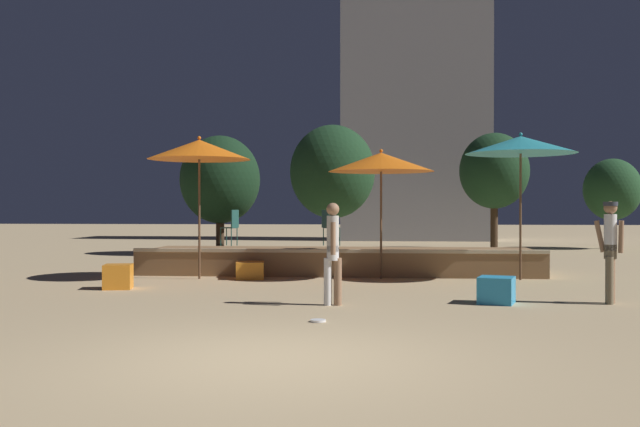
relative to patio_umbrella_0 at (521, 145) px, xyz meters
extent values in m
plane|color=tan|center=(-4.21, -8.62, -2.98)|extent=(120.00, 120.00, 0.00)
cube|color=olive|center=(-4.08, 1.54, -2.69)|extent=(9.53, 2.65, 0.56)
cube|color=#CCB793|center=(-4.08, 0.26, -2.37)|extent=(9.53, 0.12, 0.08)
cylinder|color=brown|center=(0.00, 0.00, -1.58)|extent=(0.05, 0.05, 2.79)
cone|color=teal|center=(0.00, 0.00, 0.00)|extent=(2.42, 2.42, 0.39)
sphere|color=teal|center=(0.00, 0.00, 0.24)|extent=(0.08, 0.08, 0.08)
cylinder|color=brown|center=(-3.07, 0.03, -1.77)|extent=(0.05, 0.05, 2.41)
cone|color=orange|center=(-3.07, 0.03, -0.36)|extent=(2.37, 2.37, 0.43)
sphere|color=orange|center=(-3.07, 0.03, -0.10)|extent=(0.08, 0.08, 0.08)
cylinder|color=brown|center=(-7.13, -0.35, -1.64)|extent=(0.05, 0.05, 2.68)
cone|color=orange|center=(-7.13, -0.35, -0.08)|extent=(2.30, 2.30, 0.44)
sphere|color=orange|center=(-7.13, -0.35, 0.18)|extent=(0.08, 0.08, 0.08)
cube|color=#2D9EDB|center=(-1.16, -3.96, -2.75)|extent=(0.70, 0.70, 0.44)
cube|color=orange|center=(-5.99, -0.28, -2.78)|extent=(0.70, 0.70, 0.39)
cube|color=orange|center=(-8.22, -2.42, -2.74)|extent=(0.62, 0.62, 0.48)
cylinder|color=#997051|center=(0.76, -3.77, -2.58)|extent=(0.13, 0.13, 0.79)
cylinder|color=#72664C|center=(0.68, -3.92, -2.58)|extent=(0.13, 0.13, 0.79)
cylinder|color=#72664C|center=(0.72, -3.85, -2.11)|extent=(0.20, 0.20, 0.24)
cylinder|color=white|center=(0.72, -3.85, -1.79)|extent=(0.20, 0.20, 0.60)
cylinder|color=#997051|center=(0.57, -3.77, -1.86)|extent=(0.20, 0.15, 0.54)
cylinder|color=#997051|center=(0.87, -3.92, -1.86)|extent=(0.12, 0.11, 0.54)
sphere|color=#997051|center=(0.72, -3.85, -1.38)|extent=(0.21, 0.21, 0.21)
cylinder|color=#333842|center=(0.72, -3.85, -1.32)|extent=(0.24, 0.24, 0.07)
cylinder|color=white|center=(-3.94, -4.42, -2.59)|extent=(0.13, 0.13, 0.77)
cylinder|color=#997051|center=(-3.78, -4.40, -2.59)|extent=(0.13, 0.13, 0.77)
cylinder|color=white|center=(-3.86, -4.41, -2.12)|extent=(0.20, 0.20, 0.24)
cylinder|color=beige|center=(-3.86, -4.41, -1.81)|extent=(0.20, 0.20, 0.59)
cylinder|color=#997051|center=(-3.84, -4.57, -1.88)|extent=(0.09, 0.12, 0.53)
cylinder|color=#997051|center=(-3.87, -4.25, -1.88)|extent=(0.09, 0.15, 0.53)
sphere|color=#997051|center=(-3.86, -4.41, -1.41)|extent=(0.21, 0.21, 0.21)
cylinder|color=#1E4C47|center=(-6.96, 1.72, -2.11)|extent=(0.02, 0.02, 0.45)
cylinder|color=#1E4C47|center=(-7.05, 1.44, -2.11)|extent=(0.02, 0.02, 0.45)
cylinder|color=#1E4C47|center=(-6.67, 1.64, -2.11)|extent=(0.02, 0.02, 0.45)
cylinder|color=#1E4C47|center=(-6.76, 1.35, -2.11)|extent=(0.02, 0.02, 0.45)
cylinder|color=#1E4C47|center=(-6.86, 1.54, -1.88)|extent=(0.40, 0.40, 0.02)
cube|color=#1E4C47|center=(-6.70, 1.49, -1.66)|extent=(0.13, 0.35, 0.45)
cylinder|color=#1E4C47|center=(-4.10, 1.82, -2.11)|extent=(0.02, 0.02, 0.45)
cylinder|color=#1E4C47|center=(-4.27, 2.06, -2.11)|extent=(0.02, 0.02, 0.45)
cylinder|color=#1E4C47|center=(-4.35, 1.65, -2.11)|extent=(0.02, 0.02, 0.45)
cylinder|color=#1E4C47|center=(-4.51, 1.90, -2.11)|extent=(0.02, 0.02, 0.45)
cylinder|color=#1E4C47|center=(-4.31, 1.86, -1.88)|extent=(0.40, 0.40, 0.02)
cube|color=#1E4C47|center=(-4.45, 1.76, -1.66)|extent=(0.23, 0.31, 0.45)
cylinder|color=white|center=(-3.95, -6.12, -2.96)|extent=(0.22, 0.22, 0.03)
cylinder|color=#3D2B1C|center=(-8.54, 7.92, -2.31)|extent=(0.28, 0.28, 1.33)
ellipsoid|color=black|center=(-8.54, 7.92, -0.42)|extent=(2.73, 2.73, 3.00)
cylinder|color=#3D2B1C|center=(-4.59, 6.41, -2.21)|extent=(0.28, 0.28, 1.53)
ellipsoid|color=#19381E|center=(-4.59, 6.41, -0.24)|extent=(2.68, 2.68, 2.95)
cylinder|color=#3D2B1C|center=(1.28, 11.78, -2.06)|extent=(0.28, 0.28, 1.82)
ellipsoid|color=#19381E|center=(1.28, 11.78, 0.04)|extent=(2.65, 2.65, 2.91)
cylinder|color=#3D2B1C|center=(5.87, 12.38, -2.31)|extent=(0.28, 0.28, 1.33)
ellipsoid|color=#1E4223|center=(5.87, 12.38, -0.67)|extent=(2.17, 2.17, 2.38)
cube|color=gray|center=(-1.38, 19.67, 3.50)|extent=(7.21, 3.51, 12.96)
camera|label=1|loc=(-3.09, -16.01, -1.38)|focal=40.00mm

